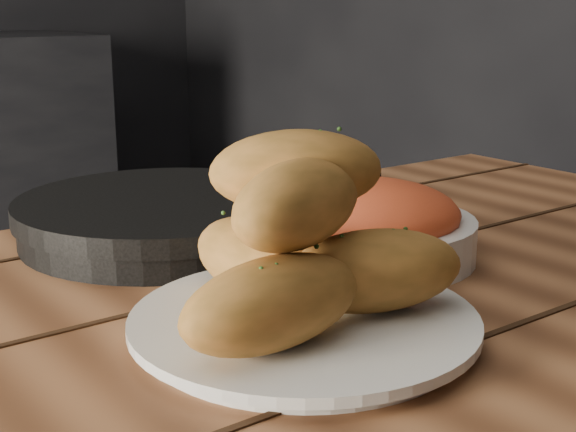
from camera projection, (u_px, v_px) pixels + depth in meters
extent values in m
cube|color=#935B37|center=(254.00, 364.00, 0.60)|extent=(1.44, 0.83, 0.04)
cylinder|color=brown|center=(458.00, 395.00, 1.35)|extent=(0.07, 0.07, 0.71)
cylinder|color=silver|center=(304.00, 329.00, 0.60)|extent=(0.24, 0.24, 0.01)
cylinder|color=silver|center=(304.00, 320.00, 0.60)|extent=(0.26, 0.26, 0.01)
ellipsoid|color=#BE7834|center=(273.00, 303.00, 0.53)|extent=(0.15, 0.08, 0.06)
ellipsoid|color=#BE7834|center=(373.00, 271.00, 0.60)|extent=(0.16, 0.11, 0.06)
ellipsoid|color=#BE7834|center=(259.00, 259.00, 0.63)|extent=(0.08, 0.14, 0.06)
ellipsoid|color=#BE7834|center=(298.00, 203.00, 0.57)|extent=(0.16, 0.12, 0.06)
ellipsoid|color=#BE7834|center=(296.00, 171.00, 0.60)|extent=(0.15, 0.12, 0.06)
cylinder|color=black|center=(166.00, 225.00, 0.85)|extent=(0.30, 0.30, 0.03)
cylinder|color=black|center=(165.00, 206.00, 0.85)|extent=(0.31, 0.31, 0.02)
cube|color=black|center=(331.00, 183.00, 0.97)|extent=(0.14, 0.03, 0.01)
cylinder|color=white|center=(367.00, 238.00, 0.79)|extent=(0.21, 0.21, 0.04)
ellipsoid|color=#EC5429|center=(368.00, 213.00, 0.78)|extent=(0.18, 0.18, 0.06)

